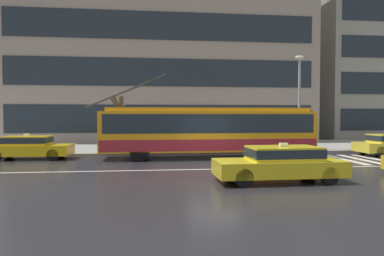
{
  "coord_description": "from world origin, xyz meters",
  "views": [
    {
      "loc": [
        -2.97,
        -16.55,
        2.37
      ],
      "look_at": [
        -0.63,
        3.7,
        1.66
      ],
      "focal_mm": 33.11,
      "sensor_mm": 36.0,
      "label": 1
    }
  ],
  "objects_px": {
    "trolleybus": "(208,130)",
    "street_tree_bare": "(121,119)",
    "taxi_oncoming_near": "(280,162)",
    "pedestrian_approaching_curb": "(182,125)",
    "street_lamp": "(299,94)",
    "pedestrian_walking_past": "(128,126)",
    "pedestrian_at_shelter": "(152,126)",
    "taxi_queued_behind_bus": "(29,146)"
  },
  "relations": [
    {
      "from": "street_tree_bare",
      "to": "taxi_queued_behind_bus",
      "type": "bearing_deg",
      "value": -141.57
    },
    {
      "from": "pedestrian_approaching_curb",
      "to": "pedestrian_walking_past",
      "type": "height_order",
      "value": "pedestrian_approaching_curb"
    },
    {
      "from": "trolleybus",
      "to": "pedestrian_at_shelter",
      "type": "bearing_deg",
      "value": 129.61
    },
    {
      "from": "taxi_oncoming_near",
      "to": "taxi_queued_behind_bus",
      "type": "bearing_deg",
      "value": 144.99
    },
    {
      "from": "pedestrian_approaching_curb",
      "to": "pedestrian_walking_past",
      "type": "xyz_separation_m",
      "value": [
        -3.42,
        -1.77,
        -0.03
      ]
    },
    {
      "from": "taxi_oncoming_near",
      "to": "pedestrian_approaching_curb",
      "type": "height_order",
      "value": "pedestrian_approaching_curb"
    },
    {
      "from": "street_tree_bare",
      "to": "street_lamp",
      "type": "bearing_deg",
      "value": -6.11
    },
    {
      "from": "street_lamp",
      "to": "street_tree_bare",
      "type": "distance_m",
      "value": 11.9
    },
    {
      "from": "pedestrian_walking_past",
      "to": "street_tree_bare",
      "type": "bearing_deg",
      "value": 108.48
    },
    {
      "from": "pedestrian_at_shelter",
      "to": "trolleybus",
      "type": "bearing_deg",
      "value": -50.39
    },
    {
      "from": "trolleybus",
      "to": "pedestrian_walking_past",
      "type": "xyz_separation_m",
      "value": [
        -4.55,
        2.17,
        0.16
      ]
    },
    {
      "from": "trolleybus",
      "to": "street_tree_bare",
      "type": "bearing_deg",
      "value": 142.1
    },
    {
      "from": "trolleybus",
      "to": "taxi_queued_behind_bus",
      "type": "relative_size",
      "value": 2.88
    },
    {
      "from": "pedestrian_at_shelter",
      "to": "pedestrian_approaching_curb",
      "type": "distance_m",
      "value": 1.98
    },
    {
      "from": "trolleybus",
      "to": "pedestrian_approaching_curb",
      "type": "distance_m",
      "value": 4.1
    },
    {
      "from": "pedestrian_walking_past",
      "to": "street_tree_bare",
      "type": "relative_size",
      "value": 0.55
    },
    {
      "from": "trolleybus",
      "to": "pedestrian_approaching_curb",
      "type": "height_order",
      "value": "trolleybus"
    },
    {
      "from": "taxi_oncoming_near",
      "to": "pedestrian_approaching_curb",
      "type": "distance_m",
      "value": 11.73
    },
    {
      "from": "street_tree_bare",
      "to": "taxi_oncoming_near",
      "type": "bearing_deg",
      "value": -60.15
    },
    {
      "from": "pedestrian_approaching_curb",
      "to": "pedestrian_walking_past",
      "type": "relative_size",
      "value": 1.0
    },
    {
      "from": "taxi_oncoming_near",
      "to": "street_tree_bare",
      "type": "distance_m",
      "value": 13.33
    },
    {
      "from": "pedestrian_approaching_curb",
      "to": "street_tree_bare",
      "type": "distance_m",
      "value": 4.06
    },
    {
      "from": "taxi_queued_behind_bus",
      "to": "pedestrian_at_shelter",
      "type": "bearing_deg",
      "value": 26.86
    },
    {
      "from": "pedestrian_approaching_curb",
      "to": "taxi_oncoming_near",
      "type": "bearing_deg",
      "value": -77.37
    },
    {
      "from": "taxi_queued_behind_bus",
      "to": "trolleybus",
      "type": "bearing_deg",
      "value": -2.2
    },
    {
      "from": "taxi_queued_behind_bus",
      "to": "taxi_oncoming_near",
      "type": "distance_m",
      "value": 13.67
    },
    {
      "from": "pedestrian_approaching_curb",
      "to": "pedestrian_walking_past",
      "type": "distance_m",
      "value": 3.85
    },
    {
      "from": "trolleybus",
      "to": "pedestrian_approaching_curb",
      "type": "relative_size",
      "value": 6.4
    },
    {
      "from": "street_tree_bare",
      "to": "trolleybus",
      "type": "bearing_deg",
      "value": -37.9
    },
    {
      "from": "taxi_queued_behind_bus",
      "to": "taxi_oncoming_near",
      "type": "relative_size",
      "value": 0.95
    },
    {
      "from": "taxi_oncoming_near",
      "to": "street_lamp",
      "type": "relative_size",
      "value": 0.74
    },
    {
      "from": "pedestrian_approaching_curb",
      "to": "taxi_queued_behind_bus",
      "type": "bearing_deg",
      "value": -157.59
    },
    {
      "from": "trolleybus",
      "to": "street_tree_bare",
      "type": "height_order",
      "value": "trolleybus"
    },
    {
      "from": "pedestrian_walking_past",
      "to": "street_lamp",
      "type": "relative_size",
      "value": 0.32
    },
    {
      "from": "taxi_queued_behind_bus",
      "to": "street_tree_bare",
      "type": "xyz_separation_m",
      "value": [
        4.6,
        3.65,
        1.43
      ]
    },
    {
      "from": "pedestrian_approaching_curb",
      "to": "street_lamp",
      "type": "bearing_deg",
      "value": -8.65
    },
    {
      "from": "pedestrian_at_shelter",
      "to": "pedestrian_approaching_curb",
      "type": "relative_size",
      "value": 0.99
    },
    {
      "from": "taxi_queued_behind_bus",
      "to": "street_tree_bare",
      "type": "distance_m",
      "value": 6.04
    },
    {
      "from": "taxi_oncoming_near",
      "to": "street_lamp",
      "type": "xyz_separation_m",
      "value": [
        5.12,
        10.24,
        3.12
      ]
    },
    {
      "from": "taxi_oncoming_near",
      "to": "street_lamp",
      "type": "height_order",
      "value": "street_lamp"
    },
    {
      "from": "pedestrian_walking_past",
      "to": "taxi_oncoming_near",
      "type": "bearing_deg",
      "value": -58.2
    },
    {
      "from": "pedestrian_approaching_curb",
      "to": "street_tree_bare",
      "type": "xyz_separation_m",
      "value": [
        -4.04,
        0.09,
        0.39
      ]
    }
  ]
}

